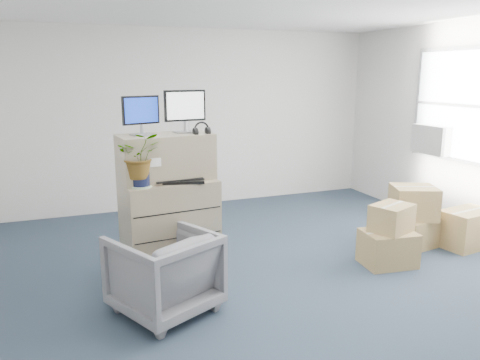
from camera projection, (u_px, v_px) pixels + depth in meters
name	position (u px, v px, depth m)	size (l,w,h in m)	color
ground	(294.00, 294.00, 4.58)	(7.00, 7.00, 0.00)	#23303F
wall_back	(195.00, 119.00, 7.47)	(6.00, 0.02, 2.80)	silver
ac_unit	(433.00, 140.00, 6.59)	(0.24, 0.60, 0.40)	silver
filing_cabinet_lower	(170.00, 231.00, 4.78)	(0.91, 0.56, 1.07)	gray
filing_cabinet_upper	(166.00, 157.00, 4.65)	(0.91, 0.46, 0.46)	gray
monitor_left	(141.00, 113.00, 4.49)	(0.37, 0.20, 0.38)	#99999E
monitor_right	(185.00, 109.00, 4.67)	(0.43, 0.19, 0.43)	#99999E
headphones	(202.00, 130.00, 4.62)	(0.16, 0.16, 0.02)	black
keyboard	(177.00, 181.00, 4.57)	(0.53, 0.22, 0.03)	black
mouse	(205.00, 178.00, 4.70)	(0.11, 0.07, 0.04)	silver
water_bottle	(177.00, 166.00, 4.75)	(0.07, 0.07, 0.25)	gray
phone_dock	(166.00, 175.00, 4.70)	(0.07, 0.06, 0.14)	silver
external_drive	(198.00, 172.00, 4.94)	(0.18, 0.14, 0.05)	black
tissue_box	(194.00, 167.00, 4.85)	(0.23, 0.11, 0.09)	#418CDE
potted_plant	(140.00, 162.00, 4.34)	(0.42, 0.46, 0.42)	#A0C19C
office_chair	(164.00, 269.00, 4.16)	(0.80, 0.75, 0.82)	slate
cardboard_boxes	(422.00, 226.00, 5.60)	(1.94, 0.95, 0.76)	olive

